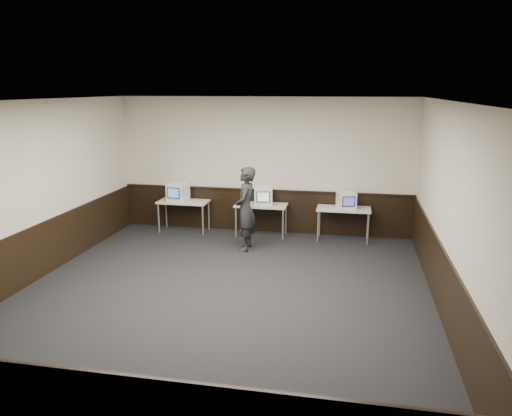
{
  "coord_description": "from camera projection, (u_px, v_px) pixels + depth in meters",
  "views": [
    {
      "loc": [
        2.06,
        -7.51,
        3.4
      ],
      "look_at": [
        0.27,
        1.6,
        1.15
      ],
      "focal_mm": 35.0,
      "sensor_mm": 36.0,
      "label": 1
    }
  ],
  "objects": [
    {
      "name": "ceiling",
      "position": [
        218.0,
        101.0,
        7.6
      ],
      "size": [
        8.0,
        8.0,
        0.0
      ],
      "primitive_type": "plane",
      "rotation": [
        3.14,
        0.0,
        0.0
      ],
      "color": "white",
      "rests_on": "back_wall"
    },
    {
      "name": "back_wall",
      "position": [
        264.0,
        166.0,
        11.79
      ],
      "size": [
        7.0,
        0.0,
        7.0
      ],
      "primitive_type": "plane",
      "rotation": [
        1.57,
        0.0,
        0.0
      ],
      "color": "beige",
      "rests_on": "ground"
    },
    {
      "name": "front_wall",
      "position": [
        95.0,
        309.0,
        4.16
      ],
      "size": [
        7.0,
        0.0,
        7.0
      ],
      "primitive_type": "plane",
      "rotation": [
        -1.57,
        0.0,
        0.0
      ],
      "color": "beige",
      "rests_on": "ground"
    },
    {
      "name": "wainscot_back",
      "position": [
        264.0,
        211.0,
        12.03
      ],
      "size": [
        6.98,
        0.04,
        1.0
      ],
      "primitive_type": "cube",
      "color": "black",
      "rests_on": "back_wall"
    },
    {
      "name": "right_wall",
      "position": [
        451.0,
        213.0,
        7.32
      ],
      "size": [
        0.0,
        8.0,
        8.0
      ],
      "primitive_type": "plane",
      "rotation": [
        1.57,
        0.0,
        -1.57
      ],
      "color": "beige",
      "rests_on": "ground"
    },
    {
      "name": "emac_center",
      "position": [
        263.0,
        196.0,
        11.54
      ],
      "size": [
        0.48,
        0.5,
        0.41
      ],
      "rotation": [
        0.0,
        0.0,
        0.17
      ],
      "color": "white",
      "rests_on": "desk_center"
    },
    {
      "name": "left_wall",
      "position": [
        25.0,
        194.0,
        8.63
      ],
      "size": [
        0.0,
        8.0,
        8.0
      ],
      "primitive_type": "plane",
      "rotation": [
        1.57,
        0.0,
        1.57
      ],
      "color": "beige",
      "rests_on": "ground"
    },
    {
      "name": "floor",
      "position": [
        222.0,
        296.0,
        8.35
      ],
      "size": [
        8.0,
        8.0,
        0.0
      ],
      "primitive_type": "plane",
      "color": "black",
      "rests_on": "ground"
    },
    {
      "name": "wainscot_left",
      "position": [
        33.0,
        255.0,
        8.89
      ],
      "size": [
        0.04,
        7.98,
        1.0
      ],
      "primitive_type": "cube",
      "color": "black",
      "rests_on": "left_wall"
    },
    {
      "name": "wainscot_right",
      "position": [
        443.0,
        283.0,
        7.58
      ],
      "size": [
        0.04,
        7.98,
        1.0
      ],
      "primitive_type": "cube",
      "color": "black",
      "rests_on": "right_wall"
    },
    {
      "name": "wainscot_rail",
      "position": [
        264.0,
        190.0,
        11.89
      ],
      "size": [
        6.98,
        0.06,
        0.04
      ],
      "primitive_type": "cube",
      "color": "black",
      "rests_on": "wainscot_back"
    },
    {
      "name": "desk_left",
      "position": [
        184.0,
        204.0,
        11.98
      ],
      "size": [
        1.2,
        0.6,
        0.75
      ],
      "color": "silver",
      "rests_on": "ground"
    },
    {
      "name": "desk_center",
      "position": [
        261.0,
        207.0,
        11.62
      ],
      "size": [
        1.2,
        0.6,
        0.75
      ],
      "color": "silver",
      "rests_on": "ground"
    },
    {
      "name": "desk_right",
      "position": [
        344.0,
        211.0,
        11.27
      ],
      "size": [
        1.2,
        0.6,
        0.75
      ],
      "color": "silver",
      "rests_on": "ground"
    },
    {
      "name": "emac_left",
      "position": [
        178.0,
        192.0,
        11.91
      ],
      "size": [
        0.49,
        0.51,
        0.43
      ],
      "rotation": [
        0.0,
        0.0,
        -0.13
      ],
      "color": "white",
      "rests_on": "desk_left"
    },
    {
      "name": "person",
      "position": [
        246.0,
        209.0,
        10.55
      ],
      "size": [
        0.46,
        0.68,
        1.8
      ],
      "primitive_type": "imported",
      "rotation": [
        0.0,
        0.0,
        -1.52
      ],
      "color": "black",
      "rests_on": "ground"
    },
    {
      "name": "emac_right",
      "position": [
        346.0,
        200.0,
        11.15
      ],
      "size": [
        0.48,
        0.49,
        0.38
      ],
      "rotation": [
        0.0,
        0.0,
        0.28
      ],
      "color": "white",
      "rests_on": "desk_right"
    }
  ]
}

